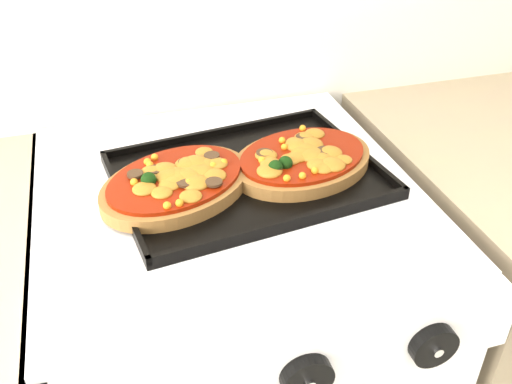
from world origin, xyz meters
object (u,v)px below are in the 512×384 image
object	(u,v)px
baking_tray	(247,174)
pizza_right	(302,158)
stove	(233,376)
pizza_left	(176,181)

from	to	relation	value
baking_tray	pizza_right	bearing A→B (deg)	-9.41
stove	baking_tray	size ratio (longest dim) A/B	2.24
stove	pizza_right	distance (m)	0.50
pizza_left	baking_tray	bearing A→B (deg)	6.72
stove	pizza_right	size ratio (longest dim) A/B	3.79
stove	baking_tray	world-z (taller)	baking_tray
baking_tray	pizza_left	world-z (taller)	pizza_left
baking_tray	pizza_left	distance (m)	0.12
baking_tray	pizza_left	bearing A→B (deg)	179.54
baking_tray	pizza_right	world-z (taller)	pizza_right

